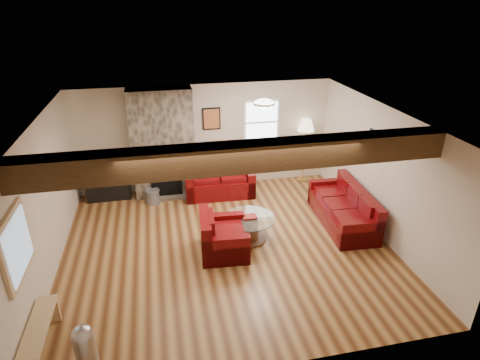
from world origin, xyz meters
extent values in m
plane|color=#5A3218|center=(0.00, 0.00, 0.00)|extent=(8.00, 8.00, 0.00)
plane|color=silver|center=(0.00, 0.00, 2.50)|extent=(8.00, 8.00, 0.00)
plane|color=beige|center=(0.00, 2.75, 1.25)|extent=(8.00, 0.00, 8.00)
plane|color=beige|center=(0.00, -2.75, 1.25)|extent=(8.00, 0.00, 8.00)
plane|color=beige|center=(-3.00, 0.00, 1.25)|extent=(0.00, 7.50, 7.50)
plane|color=beige|center=(3.00, 0.00, 1.25)|extent=(0.00, 7.50, 7.50)
cube|color=black|center=(0.00, -1.25, 2.31)|extent=(6.00, 0.36, 0.38)
cube|color=#342F28|center=(-1.00, 2.50, 1.25)|extent=(1.40, 0.50, 2.50)
cube|color=black|center=(-1.00, 2.25, 0.45)|extent=(0.70, 0.06, 0.90)
cube|color=#342F28|center=(-1.00, 2.20, 0.04)|extent=(1.00, 0.25, 0.08)
cylinder|color=#452B16|center=(0.47, 0.17, 0.02)|extent=(0.65, 0.65, 0.04)
cylinder|color=#452B16|center=(0.47, 0.17, 0.22)|extent=(0.35, 0.35, 0.44)
cylinder|color=white|center=(0.47, 0.17, 0.47)|extent=(0.98, 0.98, 0.02)
cube|color=maroon|center=(0.47, 0.17, 0.50)|extent=(0.27, 0.20, 0.03)
cube|color=black|center=(-2.32, 2.53, 0.24)|extent=(0.97, 0.39, 0.48)
imported|color=black|center=(-2.32, 2.53, 0.73)|extent=(0.84, 0.11, 0.49)
cylinder|color=tan|center=(2.42, 2.54, 0.02)|extent=(0.29, 0.29, 0.03)
cylinder|color=tan|center=(2.42, 2.54, 0.72)|extent=(0.03, 0.03, 1.44)
cone|color=beige|center=(2.42, 2.54, 1.46)|extent=(0.41, 0.41, 0.29)
camera|label=1|loc=(-1.08, -6.22, 4.34)|focal=30.00mm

